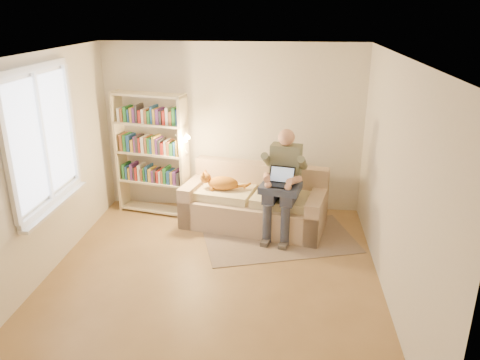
# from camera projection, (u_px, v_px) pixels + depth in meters

# --- Properties ---
(floor) EXTENTS (4.50, 4.50, 0.00)m
(floor) POSITION_uv_depth(u_px,v_px,m) (211.00, 280.00, 5.59)
(floor) COLOR olive
(floor) RESTS_ON ground
(ceiling) EXTENTS (4.00, 4.50, 0.02)m
(ceiling) POSITION_uv_depth(u_px,v_px,m) (206.00, 57.00, 4.69)
(ceiling) COLOR white
(ceiling) RESTS_ON wall_back
(wall_left) EXTENTS (0.02, 4.50, 2.60)m
(wall_left) POSITION_uv_depth(u_px,v_px,m) (36.00, 172.00, 5.33)
(wall_left) COLOR silver
(wall_left) RESTS_ON floor
(wall_right) EXTENTS (0.02, 4.50, 2.60)m
(wall_right) POSITION_uv_depth(u_px,v_px,m) (395.00, 185.00, 4.95)
(wall_right) COLOR silver
(wall_right) RESTS_ON floor
(wall_back) EXTENTS (4.00, 0.02, 2.60)m
(wall_back) POSITION_uv_depth(u_px,v_px,m) (233.00, 129.00, 7.24)
(wall_back) COLOR silver
(wall_back) RESTS_ON floor
(wall_front) EXTENTS (4.00, 0.02, 2.60)m
(wall_front) POSITION_uv_depth(u_px,v_px,m) (153.00, 296.00, 3.04)
(wall_front) COLOR silver
(wall_front) RESTS_ON floor
(window) EXTENTS (0.12, 1.52, 1.69)m
(window) POSITION_uv_depth(u_px,v_px,m) (48.00, 161.00, 5.48)
(window) COLOR white
(window) RESTS_ON wall_left
(sofa) EXTENTS (2.19, 1.33, 0.87)m
(sofa) POSITION_uv_depth(u_px,v_px,m) (255.00, 205.00, 6.92)
(sofa) COLOR tan
(sofa) RESTS_ON floor
(person) EXTENTS (0.54, 0.74, 1.51)m
(person) POSITION_uv_depth(u_px,v_px,m) (283.00, 178.00, 6.47)
(person) COLOR slate
(person) RESTS_ON sofa
(cat) EXTENTS (0.69, 0.32, 0.25)m
(cat) POSITION_uv_depth(u_px,v_px,m) (220.00, 182.00, 6.83)
(cat) COLOR orange
(cat) RESTS_ON sofa
(blanket) EXTENTS (0.61, 0.54, 0.09)m
(blanket) POSITION_uv_depth(u_px,v_px,m) (282.00, 188.00, 6.36)
(blanket) COLOR #2D354F
(blanket) RESTS_ON person
(laptop) EXTENTS (0.40, 0.37, 0.28)m
(laptop) POSITION_uv_depth(u_px,v_px,m) (282.00, 180.00, 6.34)
(laptop) COLOR black
(laptop) RESTS_ON blanket
(bookshelf) EXTENTS (1.24, 0.59, 1.90)m
(bookshelf) POSITION_uv_depth(u_px,v_px,m) (152.00, 148.00, 7.11)
(bookshelf) COLOR beige
(bookshelf) RESTS_ON floor
(rug) EXTENTS (2.32, 1.76, 0.01)m
(rug) POSITION_uv_depth(u_px,v_px,m) (279.00, 239.00, 6.57)
(rug) COLOR gray
(rug) RESTS_ON floor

